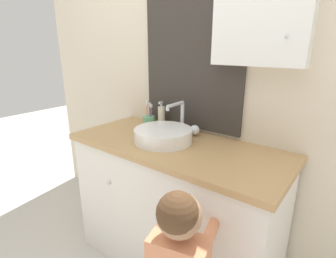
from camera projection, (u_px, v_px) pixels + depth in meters
wall_back at (207, 69)px, 1.64m from camera, size 3.20×0.18×2.50m
vanity_counter at (175, 206)px, 1.67m from camera, size 1.31×0.57×0.86m
sink_basin at (164, 134)px, 1.57m from camera, size 0.35×0.40×0.22m
toothbrush_holder at (149, 120)px, 1.87m from camera, size 0.09×0.09×0.19m
soap_dispenser at (161, 117)px, 1.82m from camera, size 0.05×0.05×0.19m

